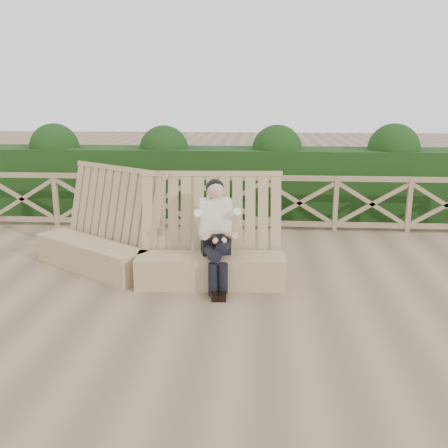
{
  "coord_description": "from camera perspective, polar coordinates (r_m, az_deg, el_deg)",
  "views": [
    {
      "loc": [
        0.62,
        -6.33,
        2.66
      ],
      "look_at": [
        0.14,
        0.4,
        0.9
      ],
      "focal_mm": 40.0,
      "sensor_mm": 36.0,
      "label": 1
    }
  ],
  "objects": [
    {
      "name": "ground",
      "position": [
        6.89,
        -1.42,
        -8.09
      ],
      "size": [
        60.0,
        60.0,
        0.0
      ],
      "primitive_type": "plane",
      "color": "brown",
      "rests_on": "ground"
    },
    {
      "name": "woman",
      "position": [
        6.99,
        -0.92,
        -0.8
      ],
      "size": [
        0.53,
        0.99,
        1.52
      ],
      "rotation": [
        0.0,
        0.0,
        0.24
      ],
      "color": "black",
      "rests_on": "ground"
    },
    {
      "name": "guardrail",
      "position": [
        10.07,
        0.44,
        2.55
      ],
      "size": [
        10.1,
        0.09,
        1.1
      ],
      "color": "#80634A",
      "rests_on": "ground"
    },
    {
      "name": "hedge",
      "position": [
        11.21,
        0.84,
        4.82
      ],
      "size": [
        12.0,
        1.2,
        1.5
      ],
      "primitive_type": "cube",
      "color": "black",
      "rests_on": "ground"
    },
    {
      "name": "bench",
      "position": [
        7.55,
        -8.42,
        -2.98
      ],
      "size": [
        3.99,
        1.84,
        1.58
      ],
      "rotation": [
        0.0,
        0.0,
        -0.21
      ],
      "color": "#978056",
      "rests_on": "ground"
    }
  ]
}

